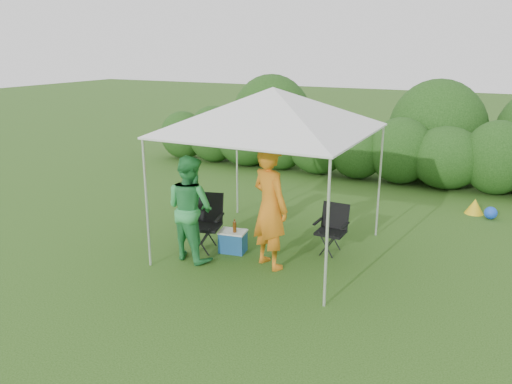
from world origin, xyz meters
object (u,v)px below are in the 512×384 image
at_px(canopy, 273,110).
at_px(man, 270,207).
at_px(chair_left, 206,218).
at_px(chair_right, 333,225).
at_px(cooler, 233,241).
at_px(woman, 190,208).

height_order(canopy, man, canopy).
relative_size(canopy, chair_left, 3.14).
bearing_deg(man, chair_right, -99.30).
xyz_separation_m(chair_left, cooler, (0.51, 0.06, -0.36)).
distance_m(man, woman, 1.36).
bearing_deg(canopy, man, -67.76).
height_order(chair_right, chair_left, chair_left).
height_order(canopy, chair_left, canopy).
bearing_deg(chair_left, man, -22.49).
height_order(chair_right, woman, woman).
bearing_deg(cooler, chair_right, 17.64).
distance_m(man, cooler, 1.17).
xyz_separation_m(chair_left, woman, (0.01, -0.48, 0.33)).
relative_size(chair_right, cooler, 1.67).
xyz_separation_m(canopy, chair_left, (-1.07, -0.46, -1.90)).
distance_m(chair_right, chair_left, 2.22).
relative_size(canopy, woman, 1.74).
relative_size(chair_right, chair_left, 0.86).
distance_m(canopy, woman, 2.12).
bearing_deg(chair_left, chair_right, 7.50).
height_order(canopy, chair_right, canopy).
xyz_separation_m(man, woman, (-1.32, -0.30, -0.12)).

